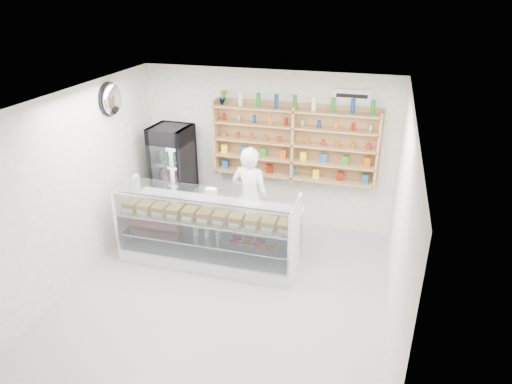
% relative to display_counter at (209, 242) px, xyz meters
% --- Properties ---
extents(room, '(5.00, 5.00, 5.00)m').
position_rel_display_counter_xyz_m(room, '(0.52, -0.85, 1.06)').
color(room, '#A3A3A8').
rests_on(room, ground).
extents(display_counter, '(2.81, 0.84, 1.22)m').
position_rel_display_counter_xyz_m(display_counter, '(0.00, 0.00, 0.00)').
color(display_counter, white).
rests_on(display_counter, floor).
extents(shop_worker, '(0.69, 0.51, 1.76)m').
position_rel_display_counter_xyz_m(shop_worker, '(0.48, 0.69, 0.54)').
color(shop_worker, white).
rests_on(shop_worker, floor).
extents(drinks_cooler, '(0.70, 0.68, 1.83)m').
position_rel_display_counter_xyz_m(drinks_cooler, '(-1.10, 1.14, 0.58)').
color(drinks_cooler, black).
rests_on(drinks_cooler, floor).
extents(wall_shelving, '(2.84, 0.28, 1.33)m').
position_rel_display_counter_xyz_m(wall_shelving, '(1.02, 1.49, 1.25)').
color(wall_shelving, '#AC8751').
rests_on(wall_shelving, back_wall).
extents(potted_plant, '(0.17, 0.15, 0.26)m').
position_rel_display_counter_xyz_m(potted_plant, '(-0.23, 1.49, 1.98)').
color(potted_plant, '#1E6626').
rests_on(potted_plant, wall_shelving).
extents(security_mirror, '(0.15, 0.50, 0.50)m').
position_rel_display_counter_xyz_m(security_mirror, '(-1.65, 0.35, 2.11)').
color(security_mirror, silver).
rests_on(security_mirror, left_wall).
extents(wall_sign, '(0.62, 0.03, 0.20)m').
position_rel_display_counter_xyz_m(wall_sign, '(1.92, 1.62, 2.11)').
color(wall_sign, white).
rests_on(wall_sign, back_wall).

